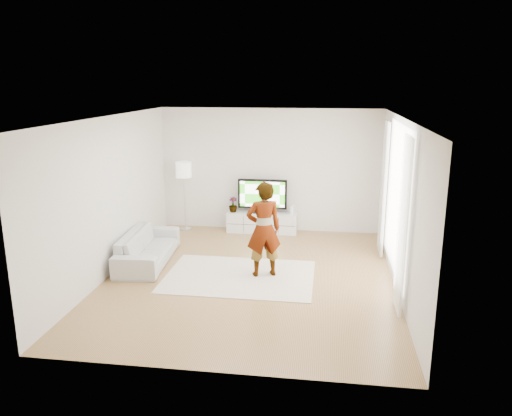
# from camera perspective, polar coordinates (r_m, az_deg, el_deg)

# --- Properties ---
(floor) EXTENTS (6.00, 6.00, 0.00)m
(floor) POSITION_cam_1_polar(r_m,az_deg,el_deg) (8.94, -0.69, -7.92)
(floor) COLOR #B0834F
(floor) RESTS_ON ground
(ceiling) EXTENTS (6.00, 6.00, 0.00)m
(ceiling) POSITION_cam_1_polar(r_m,az_deg,el_deg) (8.29, -0.75, 10.28)
(ceiling) COLOR white
(ceiling) RESTS_ON wall_back
(wall_left) EXTENTS (0.02, 6.00, 2.80)m
(wall_left) POSITION_cam_1_polar(r_m,az_deg,el_deg) (9.22, -16.28, 1.31)
(wall_left) COLOR silver
(wall_left) RESTS_ON floor
(wall_right) EXTENTS (0.02, 6.00, 2.80)m
(wall_right) POSITION_cam_1_polar(r_m,az_deg,el_deg) (8.50, 16.18, 0.25)
(wall_right) COLOR silver
(wall_right) RESTS_ON floor
(wall_back) EXTENTS (5.00, 0.02, 2.80)m
(wall_back) POSITION_cam_1_polar(r_m,az_deg,el_deg) (11.42, 1.57, 4.32)
(wall_back) COLOR silver
(wall_back) RESTS_ON floor
(wall_front) EXTENTS (5.00, 0.02, 2.80)m
(wall_front) POSITION_cam_1_polar(r_m,az_deg,el_deg) (5.69, -5.34, -6.19)
(wall_front) COLOR silver
(wall_front) RESTS_ON floor
(window) EXTENTS (0.01, 2.60, 2.50)m
(window) POSITION_cam_1_polar(r_m,az_deg,el_deg) (8.78, 15.81, 1.04)
(window) COLOR white
(window) RESTS_ON wall_right
(curtain_near) EXTENTS (0.04, 0.70, 2.60)m
(curtain_near) POSITION_cam_1_polar(r_m,az_deg,el_deg) (7.54, 16.41, -1.92)
(curtain_near) COLOR white
(curtain_near) RESTS_ON floor
(curtain_far) EXTENTS (0.04, 0.70, 2.60)m
(curtain_far) POSITION_cam_1_polar(r_m,az_deg,el_deg) (10.05, 14.38, 2.20)
(curtain_far) COLOR white
(curtain_far) RESTS_ON floor
(media_console) EXTENTS (1.59, 0.45, 0.45)m
(media_console) POSITION_cam_1_polar(r_m,az_deg,el_deg) (11.47, 0.71, -1.65)
(media_console) COLOR silver
(media_console) RESTS_ON floor
(television) EXTENTS (1.12, 0.22, 0.78)m
(television) POSITION_cam_1_polar(r_m,az_deg,el_deg) (11.34, 0.73, 1.53)
(television) COLOR black
(television) RESTS_ON media_console
(game_console) EXTENTS (0.08, 0.16, 0.21)m
(game_console) POSITION_cam_1_polar(r_m,az_deg,el_deg) (11.32, 4.21, -0.18)
(game_console) COLOR white
(game_console) RESTS_ON media_console
(potted_plant) EXTENTS (0.23, 0.23, 0.35)m
(potted_plant) POSITION_cam_1_polar(r_m,az_deg,el_deg) (11.47, -2.64, 0.39)
(potted_plant) COLOR #3F7238
(potted_plant) RESTS_ON media_console
(rug) EXTENTS (2.62, 1.89, 0.01)m
(rug) POSITION_cam_1_polar(r_m,az_deg,el_deg) (8.97, -1.90, -7.80)
(rug) COLOR beige
(rug) RESTS_ON floor
(player) EXTENTS (0.72, 0.60, 1.70)m
(player) POSITION_cam_1_polar(r_m,az_deg,el_deg) (8.74, 0.87, -2.44)
(player) COLOR #334772
(player) RESTS_ON rug
(sofa) EXTENTS (0.96, 2.11, 0.60)m
(sofa) POSITION_cam_1_polar(r_m,az_deg,el_deg) (9.79, -12.26, -4.37)
(sofa) COLOR #B8B7B3
(sofa) RESTS_ON floor
(floor_lamp) EXTENTS (0.35, 0.35, 1.59)m
(floor_lamp) POSITION_cam_1_polar(r_m,az_deg,el_deg) (11.52, -8.26, 4.01)
(floor_lamp) COLOR silver
(floor_lamp) RESTS_ON floor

